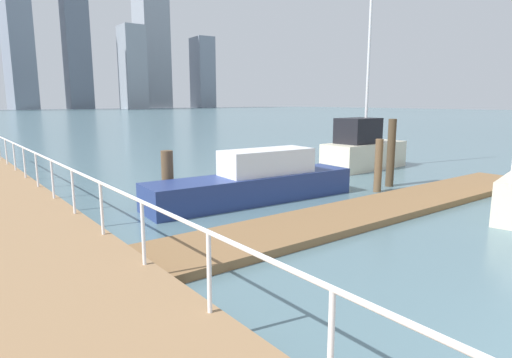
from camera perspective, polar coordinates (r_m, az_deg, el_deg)
name	(u,v)px	position (r m, az deg, el deg)	size (l,w,h in m)	color
ground_plane	(88,168)	(21.26, -21.38, 1.42)	(300.00, 300.00, 0.00)	slate
floating_dock	(383,207)	(12.56, 16.41, -3.63)	(15.33, 2.00, 0.18)	olive
boardwalk_railing	(72,178)	(10.89, -23.12, 0.17)	(0.06, 28.43, 1.08)	white
dock_piling_2	(391,153)	(16.03, 17.40, 3.30)	(0.28, 0.28, 2.40)	#473826
dock_piling_3	(168,178)	(12.92, -11.60, 0.18)	(0.35, 0.35, 1.59)	brown
dock_piling_4	(378,166)	(14.95, 15.86, 1.71)	(0.26, 0.26, 1.78)	brown
moored_boat_0	(256,182)	(13.12, 0.07, -0.36)	(6.81, 1.88, 1.56)	navy
moored_boat_1	(363,149)	(19.94, 13.94, 3.91)	(4.34, 1.84, 8.79)	beige
skyline_tower_3	(16,26)	(176.90, -29.14, 17.22)	(7.92, 11.46, 56.27)	gray
skyline_tower_5	(133,68)	(168.66, -15.99, 13.94)	(7.61, 9.74, 29.65)	#8C939E
skyline_tower_6	(152,49)	(195.99, -13.58, 16.32)	(11.63, 12.02, 48.93)	#8C939E
skyline_tower_7	(203,73)	(199.61, -7.08, 13.74)	(7.48, 11.45, 30.46)	gray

